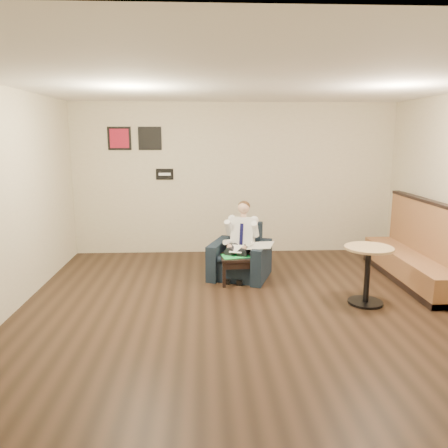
{
  "coord_description": "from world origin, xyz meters",
  "views": [
    {
      "loc": [
        -0.59,
        -5.16,
        2.2
      ],
      "look_at": [
        -0.28,
        1.2,
        0.91
      ],
      "focal_mm": 35.0,
      "sensor_mm": 36.0,
      "label": 1
    }
  ],
  "objects_px": {
    "banquette": "(413,242)",
    "cafe_table": "(367,275)",
    "armchair": "(240,252)",
    "side_table": "(237,269)",
    "green_folder": "(236,256)",
    "smartphone": "(239,253)",
    "seated_man": "(238,244)",
    "coffee_mug": "(247,251)"
  },
  "relations": [
    {
      "from": "banquette",
      "to": "cafe_table",
      "type": "distance_m",
      "value": 1.38
    },
    {
      "from": "armchair",
      "to": "side_table",
      "type": "bearing_deg",
      "value": -84.83
    },
    {
      "from": "side_table",
      "to": "banquette",
      "type": "relative_size",
      "value": 0.21
    },
    {
      "from": "side_table",
      "to": "green_folder",
      "type": "distance_m",
      "value": 0.21
    },
    {
      "from": "armchair",
      "to": "green_folder",
      "type": "xyz_separation_m",
      "value": [
        -0.09,
        -0.26,
        0.0
      ]
    },
    {
      "from": "smartphone",
      "to": "banquette",
      "type": "relative_size",
      "value": 0.05
    },
    {
      "from": "smartphone",
      "to": "seated_man",
      "type": "bearing_deg",
      "value": -126.16
    },
    {
      "from": "seated_man",
      "to": "smartphone",
      "type": "xyz_separation_m",
      "value": [
        0.01,
        0.01,
        -0.15
      ]
    },
    {
      "from": "green_folder",
      "to": "cafe_table",
      "type": "relative_size",
      "value": 0.53
    },
    {
      "from": "smartphone",
      "to": "banquette",
      "type": "xyz_separation_m",
      "value": [
        2.63,
        -0.21,
        0.2
      ]
    },
    {
      "from": "armchair",
      "to": "seated_man",
      "type": "distance_m",
      "value": 0.19
    },
    {
      "from": "side_table",
      "to": "coffee_mug",
      "type": "relative_size",
      "value": 5.79
    },
    {
      "from": "coffee_mug",
      "to": "banquette",
      "type": "relative_size",
      "value": 0.04
    },
    {
      "from": "banquette",
      "to": "smartphone",
      "type": "bearing_deg",
      "value": 175.45
    },
    {
      "from": "green_folder",
      "to": "banquette",
      "type": "xyz_separation_m",
      "value": [
        2.7,
        -0.04,
        0.2
      ]
    },
    {
      "from": "seated_man",
      "to": "side_table",
      "type": "height_order",
      "value": "seated_man"
    },
    {
      "from": "green_folder",
      "to": "smartphone",
      "type": "distance_m",
      "value": 0.18
    },
    {
      "from": "coffee_mug",
      "to": "banquette",
      "type": "height_order",
      "value": "banquette"
    },
    {
      "from": "seated_man",
      "to": "green_folder",
      "type": "distance_m",
      "value": 0.22
    },
    {
      "from": "smartphone",
      "to": "coffee_mug",
      "type": "bearing_deg",
      "value": -7.1
    },
    {
      "from": "cafe_table",
      "to": "smartphone",
      "type": "bearing_deg",
      "value": 145.59
    },
    {
      "from": "armchair",
      "to": "side_table",
      "type": "xyz_separation_m",
      "value": [
        -0.06,
        -0.24,
        -0.21
      ]
    },
    {
      "from": "side_table",
      "to": "coffee_mug",
      "type": "height_order",
      "value": "coffee_mug"
    },
    {
      "from": "armchair",
      "to": "side_table",
      "type": "distance_m",
      "value": 0.32
    },
    {
      "from": "green_folder",
      "to": "coffee_mug",
      "type": "height_order",
      "value": "coffee_mug"
    },
    {
      "from": "side_table",
      "to": "cafe_table",
      "type": "bearing_deg",
      "value": -30.06
    },
    {
      "from": "side_table",
      "to": "cafe_table",
      "type": "relative_size",
      "value": 0.65
    },
    {
      "from": "seated_man",
      "to": "smartphone",
      "type": "relative_size",
      "value": 8.86
    },
    {
      "from": "green_folder",
      "to": "cafe_table",
      "type": "xyz_separation_m",
      "value": [
        1.67,
        -0.93,
        -0.03
      ]
    },
    {
      "from": "seated_man",
      "to": "armchair",
      "type": "bearing_deg",
      "value": 90.0
    },
    {
      "from": "coffee_mug",
      "to": "smartphone",
      "type": "distance_m",
      "value": 0.13
    },
    {
      "from": "armchair",
      "to": "side_table",
      "type": "height_order",
      "value": "armchair"
    },
    {
      "from": "side_table",
      "to": "green_folder",
      "type": "bearing_deg",
      "value": -143.39
    },
    {
      "from": "cafe_table",
      "to": "armchair",
      "type": "bearing_deg",
      "value": 143.14
    },
    {
      "from": "seated_man",
      "to": "coffee_mug",
      "type": "xyz_separation_m",
      "value": [
        0.13,
        -0.02,
        -0.11
      ]
    },
    {
      "from": "coffee_mug",
      "to": "side_table",
      "type": "bearing_deg",
      "value": -143.39
    },
    {
      "from": "armchair",
      "to": "seated_man",
      "type": "relative_size",
      "value": 0.75
    },
    {
      "from": "armchair",
      "to": "banquette",
      "type": "height_order",
      "value": "banquette"
    },
    {
      "from": "coffee_mug",
      "to": "smartphone",
      "type": "xyz_separation_m",
      "value": [
        -0.12,
        0.03,
        -0.04
      ]
    },
    {
      "from": "coffee_mug",
      "to": "smartphone",
      "type": "bearing_deg",
      "value": 165.82
    },
    {
      "from": "coffee_mug",
      "to": "cafe_table",
      "type": "xyz_separation_m",
      "value": [
        1.49,
        -1.07,
        -0.07
      ]
    },
    {
      "from": "coffee_mug",
      "to": "cafe_table",
      "type": "bearing_deg",
      "value": -35.76
    }
  ]
}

